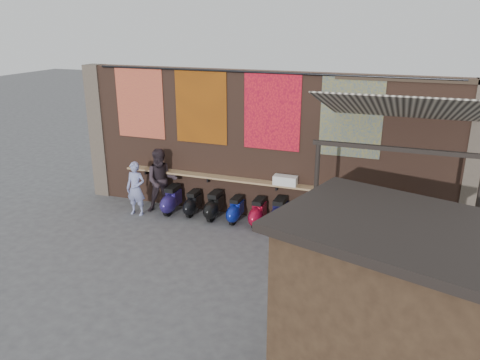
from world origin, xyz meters
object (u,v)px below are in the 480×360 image
Objects in this scene: scooter_stool_3 at (236,210)px; market_stall at (388,327)px; scooter_stool_9 at (381,227)px; shopper_grey at (363,244)px; scooter_stool_0 at (172,200)px; scooter_stool_2 at (214,206)px; scooter_stool_8 at (355,226)px; diner_right at (162,181)px; shelf_box at (285,180)px; shopper_tan at (365,236)px; scooter_stool_1 at (193,203)px; scooter_stool_6 at (304,217)px; diner_left at (136,189)px; scooter_stool_4 at (258,213)px; shopper_navy at (358,243)px; scooter_stool_7 at (327,221)px; scooter_stool_5 at (279,214)px.

market_stall is (4.19, -5.42, 1.04)m from scooter_stool_3.
shopper_grey is at bearing -97.58° from scooter_stool_9.
scooter_stool_0 is 8.21m from market_stall.
scooter_stool_2 is (1.29, 0.03, -0.01)m from scooter_stool_0.
market_stall reaches higher than shopper_grey.
diner_right is (-5.41, 0.03, 0.56)m from scooter_stool_8.
scooter_stool_9 is at bearing -6.52° from shelf_box.
scooter_stool_0 is 1.03× the size of scooter_stool_2.
shelf_box is 3.06m from shopper_tan.
scooter_stool_1 is 0.80× the size of scooter_stool_6.
scooter_stool_9 reaches higher than scooter_stool_2.
shopper_tan is (4.19, -1.72, 0.55)m from scooter_stool_2.
scooter_stool_4 is at bearing 4.62° from diner_left.
shopper_navy is at bearing 119.06° from market_stall.
scooter_stool_6 reaches higher than scooter_stool_4.
diner_left is 6.49m from shopper_tan.
diner_left is 0.75m from diner_right.
shelf_box is 0.34× the size of shopper_tan.
diner_right is at bearing -51.97° from shopper_navy.
scooter_stool_2 is 0.99× the size of scooter_stool_7.
scooter_stool_6 reaches higher than scooter_stool_1.
scooter_stool_2 is 0.50× the size of shopper_grey.
shopper_navy is (5.36, -1.76, 0.39)m from scooter_stool_0.
diner_left is (-5.28, -0.47, 0.39)m from scooter_stool_7.
scooter_stool_6 reaches higher than scooter_stool_2.
scooter_stool_7 is at bearing 0.77° from scooter_stool_4.
scooter_stool_9 is at bearing -135.68° from shopper_navy.
diner_left is 6.38m from shopper_navy.
scooter_stool_6 is at bearing -1.08° from scooter_stool_4.
scooter_stool_3 is 0.90× the size of scooter_stool_7.
scooter_stool_9 is at bearing 0.52° from scooter_stool_4.
shopper_navy is (2.79, -1.77, 0.42)m from scooter_stool_4.
scooter_stool_5 is (0.57, 0.05, 0.03)m from scooter_stool_4.
scooter_stool_7 is 2.08m from shopper_navy.
shelf_box is at bearing -25.38° from diner_right.
market_stall reaches higher than shopper_tan.
diner_left is (-5.98, -0.43, 0.40)m from scooter_stool_8.
market_stall reaches higher than diner_right.
shopper_tan is (-0.23, -1.73, 0.50)m from scooter_stool_9.
shopper_navy is (0.96, -1.80, 0.40)m from scooter_stool_7.
scooter_stool_2 is at bearing 1.47° from scooter_stool_0.
scooter_stool_0 is 1.93m from scooter_stool_3.
shopper_tan is at bearing -77.17° from scooter_stool_8.
diner_right reaches higher than scooter_stool_1.
scooter_stool_6 and scooter_stool_9 have the same top height.
diner_left reaches higher than scooter_stool_0.
shelf_box reaches higher than scooter_stool_4.
scooter_stool_4 is 1.83m from scooter_stool_7.
scooter_stool_3 is at bearing 120.51° from shopper_tan.
scooter_stool_6 is 1.00× the size of scooter_stool_9.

